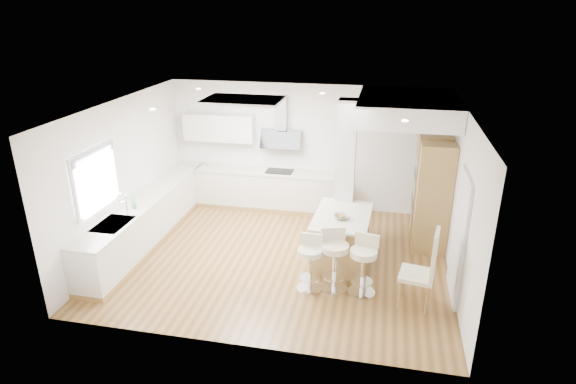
% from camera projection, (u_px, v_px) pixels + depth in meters
% --- Properties ---
extents(ground, '(6.00, 6.00, 0.00)m').
position_uv_depth(ground, '(280.00, 257.00, 8.91)').
color(ground, olive).
rests_on(ground, ground).
extents(ceiling, '(6.00, 5.00, 0.02)m').
position_uv_depth(ceiling, '(280.00, 257.00, 8.91)').
color(ceiling, white).
rests_on(ceiling, ground).
extents(wall_back, '(6.00, 0.04, 2.80)m').
position_uv_depth(wall_back, '(304.00, 147.00, 10.67)').
color(wall_back, silver).
rests_on(wall_back, ground).
extents(wall_left, '(0.04, 5.00, 2.80)m').
position_uv_depth(wall_left, '(123.00, 175.00, 8.95)').
color(wall_left, silver).
rests_on(wall_left, ground).
extents(wall_right, '(0.04, 5.00, 2.80)m').
position_uv_depth(wall_right, '(460.00, 200.00, 7.83)').
color(wall_right, silver).
rests_on(wall_right, ground).
extents(skylight, '(4.10, 2.10, 0.06)m').
position_uv_depth(skylight, '(244.00, 100.00, 8.58)').
color(skylight, silver).
rests_on(skylight, ground).
extents(window_left, '(0.06, 1.28, 1.07)m').
position_uv_depth(window_left, '(95.00, 177.00, 8.02)').
color(window_left, white).
rests_on(window_left, ground).
extents(doorway_right, '(0.05, 1.00, 2.10)m').
position_uv_depth(doorway_right, '(459.00, 239.00, 7.44)').
color(doorway_right, '#463F37').
rests_on(doorway_right, ground).
extents(counter_left, '(0.63, 4.50, 1.35)m').
position_uv_depth(counter_left, '(149.00, 218.00, 9.45)').
color(counter_left, '#A68247').
rests_on(counter_left, ground).
extents(counter_back, '(3.62, 0.63, 2.50)m').
position_uv_depth(counter_back, '(262.00, 178.00, 10.85)').
color(counter_back, '#A68247').
rests_on(counter_back, ground).
extents(pillar, '(0.35, 0.35, 2.80)m').
position_uv_depth(pillar, '(345.00, 173.00, 9.06)').
color(pillar, silver).
rests_on(pillar, ground).
extents(soffit, '(1.78, 2.20, 0.40)m').
position_uv_depth(soffit, '(408.00, 108.00, 8.83)').
color(soffit, white).
rests_on(soffit, ground).
extents(oven_column, '(0.63, 1.21, 2.10)m').
position_uv_depth(oven_column, '(431.00, 192.00, 9.14)').
color(oven_column, '#A68247').
rests_on(oven_column, ground).
extents(peninsula, '(1.03, 1.50, 0.96)m').
position_uv_depth(peninsula, '(341.00, 237.00, 8.69)').
color(peninsula, '#A68247').
rests_on(peninsula, ground).
extents(bar_stool_a, '(0.45, 0.45, 0.95)m').
position_uv_depth(bar_stool_a, '(310.00, 260.00, 7.75)').
color(bar_stool_a, white).
rests_on(bar_stool_a, ground).
extents(bar_stool_b, '(0.59, 0.59, 1.04)m').
position_uv_depth(bar_stool_b, '(334.00, 257.00, 7.75)').
color(bar_stool_b, white).
rests_on(bar_stool_b, ground).
extents(bar_stool_c, '(0.54, 0.54, 1.01)m').
position_uv_depth(bar_stool_c, '(363.00, 262.00, 7.63)').
color(bar_stool_c, white).
rests_on(bar_stool_c, ground).
extents(dining_chair, '(0.58, 0.58, 1.30)m').
position_uv_depth(dining_chair, '(425.00, 267.00, 7.24)').
color(dining_chair, beige).
rests_on(dining_chair, ground).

